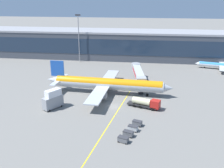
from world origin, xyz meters
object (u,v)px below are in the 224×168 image
Objects in this scene: catering_lift at (53,99)px; baggage_cart_3 at (137,123)px; baggage_cart_2 at (133,128)px; main_airliner at (107,84)px; baggage_cart_1 at (128,133)px; commuter_jet_far at (221,65)px; baggage_cart_0 at (123,139)px; fuel_tanker at (146,103)px.

catering_lift is 28.86m from baggage_cart_3.
baggage_cart_2 is 1.00× the size of baggage_cart_3.
baggage_cart_2 is at bearing -67.44° from main_airliner.
baggage_cart_1 is 6.40m from baggage_cart_3.
baggage_cart_1 is 80.29m from commuter_jet_far.
baggage_cart_3 is 0.12× the size of commuter_jet_far.
commuter_jet_far is at bearing 58.79° from baggage_cart_3.
main_airliner is 21.84m from catering_lift.
catering_lift is at bearing 144.71° from baggage_cart_0.
commuter_jet_far is at bearing 59.78° from baggage_cart_1.
catering_lift is 2.36× the size of baggage_cart_2.
commuter_jet_far is at bearing 38.16° from main_airliner.
main_airliner reaches higher than baggage_cart_3.
fuel_tanker is 1.56× the size of catering_lift.
baggage_cart_3 is (-2.23, -12.46, -0.96)m from fuel_tanker.
baggage_cart_3 is at bearing -100.14° from fuel_tanker.
baggage_cart_1 is at bearing 71.38° from baggage_cart_0.
main_airliner reaches higher than catering_lift.
baggage_cart_1 is 0.12× the size of commuter_jet_far.
fuel_tanker is at bearing 8.06° from catering_lift.
main_airliner is 29.05m from baggage_cart_2.
catering_lift is 29.34m from baggage_cart_1.
main_airliner reaches higher than commuter_jet_far.
commuter_jet_far reaches higher than baggage_cart_2.
commuter_jet_far is (38.36, 63.31, 1.38)m from baggage_cart_3.
baggage_cart_0 is 1.00× the size of baggage_cart_3.
fuel_tanker is 0.45× the size of commuter_jet_far.
baggage_cart_0 is (9.04, -32.75, -3.01)m from main_airliner.
main_airliner is 4.34× the size of fuel_tanker.
commuter_jet_far is (39.38, 66.34, 1.38)m from baggage_cart_2.
main_airliner is at bearing 142.02° from fuel_tanker.
baggage_cart_0 is 9.60m from baggage_cart_3.
baggage_cart_2 is 0.12× the size of commuter_jet_far.
fuel_tanker is 3.67× the size of baggage_cart_0.
catering_lift is (-15.45, -15.42, -0.72)m from main_airliner.
fuel_tanker is 22.22m from baggage_cart_0.
commuter_jet_far is (50.47, 39.65, -1.62)m from main_airliner.
baggage_cart_2 is at bearing -23.01° from catering_lift.
baggage_cart_3 is (2.04, 6.06, 0.00)m from baggage_cart_1.
fuel_tanker is 15.86m from baggage_cart_2.
baggage_cart_2 is (-3.25, -15.49, -0.96)m from fuel_tanker.
main_airliner is 1.96× the size of commuter_jet_far.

